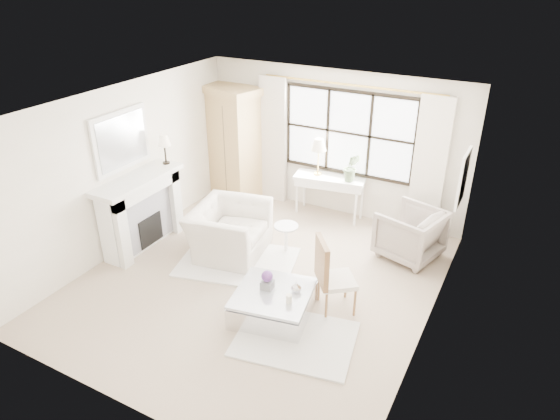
# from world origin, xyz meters

# --- Properties ---
(floor) EXTENTS (5.50, 5.50, 0.00)m
(floor) POSITION_xyz_m (0.00, 0.00, 0.00)
(floor) COLOR tan
(floor) RESTS_ON ground
(ceiling) EXTENTS (5.50, 5.50, 0.00)m
(ceiling) POSITION_xyz_m (0.00, 0.00, 2.70)
(ceiling) COLOR white
(ceiling) RESTS_ON ground
(wall_back) EXTENTS (5.00, 0.00, 5.00)m
(wall_back) POSITION_xyz_m (0.00, 2.75, 1.35)
(wall_back) COLOR silver
(wall_back) RESTS_ON ground
(wall_front) EXTENTS (5.00, 0.00, 5.00)m
(wall_front) POSITION_xyz_m (0.00, -2.75, 1.35)
(wall_front) COLOR silver
(wall_front) RESTS_ON ground
(wall_left) EXTENTS (0.00, 5.50, 5.50)m
(wall_left) POSITION_xyz_m (-2.50, 0.00, 1.35)
(wall_left) COLOR white
(wall_left) RESTS_ON ground
(wall_right) EXTENTS (0.00, 5.50, 5.50)m
(wall_right) POSITION_xyz_m (2.50, 0.00, 1.35)
(wall_right) COLOR silver
(wall_right) RESTS_ON ground
(window_pane) EXTENTS (2.40, 0.02, 1.50)m
(window_pane) POSITION_xyz_m (0.30, 2.73, 1.60)
(window_pane) COLOR silver
(window_pane) RESTS_ON wall_back
(window_frame) EXTENTS (2.50, 0.04, 1.50)m
(window_frame) POSITION_xyz_m (0.30, 2.72, 1.60)
(window_frame) COLOR black
(window_frame) RESTS_ON wall_back
(curtain_rod) EXTENTS (3.30, 0.04, 0.04)m
(curtain_rod) POSITION_xyz_m (0.30, 2.67, 2.47)
(curtain_rod) COLOR #B08C3D
(curtain_rod) RESTS_ON wall_back
(curtain_left) EXTENTS (0.55, 0.10, 2.47)m
(curtain_left) POSITION_xyz_m (-1.20, 2.65, 1.24)
(curtain_left) COLOR beige
(curtain_left) RESTS_ON ground
(curtain_right) EXTENTS (0.55, 0.10, 2.47)m
(curtain_right) POSITION_xyz_m (1.80, 2.65, 1.24)
(curtain_right) COLOR white
(curtain_right) RESTS_ON ground
(fireplace) EXTENTS (0.58, 1.66, 1.26)m
(fireplace) POSITION_xyz_m (-2.27, 0.00, 0.65)
(fireplace) COLOR white
(fireplace) RESTS_ON ground
(mirror_frame) EXTENTS (0.05, 1.15, 0.95)m
(mirror_frame) POSITION_xyz_m (-2.47, 0.00, 1.84)
(mirror_frame) COLOR white
(mirror_frame) RESTS_ON wall_left
(mirror_glass) EXTENTS (0.02, 1.00, 0.80)m
(mirror_glass) POSITION_xyz_m (-2.44, 0.00, 1.84)
(mirror_glass) COLOR #B5B9C0
(mirror_glass) RESTS_ON wall_left
(art_frame) EXTENTS (0.04, 0.62, 0.82)m
(art_frame) POSITION_xyz_m (2.47, 1.70, 1.55)
(art_frame) COLOR white
(art_frame) RESTS_ON wall_right
(art_canvas) EXTENTS (0.01, 0.52, 0.72)m
(art_canvas) POSITION_xyz_m (2.45, 1.70, 1.55)
(art_canvas) COLOR #B9AC8F
(art_canvas) RESTS_ON wall_right
(mantel_lamp) EXTENTS (0.22, 0.22, 0.51)m
(mantel_lamp) POSITION_xyz_m (-2.20, 0.68, 1.65)
(mantel_lamp) COLOR black
(mantel_lamp) RESTS_ON fireplace
(armoire) EXTENTS (1.27, 0.98, 2.24)m
(armoire) POSITION_xyz_m (-2.00, 2.45, 1.14)
(armoire) COLOR tan
(armoire) RESTS_ON floor
(console_table) EXTENTS (1.35, 0.65, 0.80)m
(console_table) POSITION_xyz_m (0.08, 2.48, 0.40)
(console_table) COLOR white
(console_table) RESTS_ON floor
(console_lamp) EXTENTS (0.28, 0.28, 0.69)m
(console_lamp) POSITION_xyz_m (-0.16, 2.48, 1.36)
(console_lamp) COLOR gold
(console_lamp) RESTS_ON console_table
(orchid_plant) EXTENTS (0.35, 0.31, 0.53)m
(orchid_plant) POSITION_xyz_m (0.49, 2.47, 1.06)
(orchid_plant) COLOR #566D49
(orchid_plant) RESTS_ON console_table
(side_table) EXTENTS (0.40, 0.40, 0.51)m
(side_table) POSITION_xyz_m (-0.01, 0.92, 0.33)
(side_table) COLOR white
(side_table) RESTS_ON floor
(rug_left) EXTENTS (2.08, 1.69, 0.03)m
(rug_left) POSITION_xyz_m (-0.55, 0.26, 0.02)
(rug_left) COLOR white
(rug_left) RESTS_ON floor
(rug_right) EXTENTS (1.68, 1.38, 0.03)m
(rug_right) POSITION_xyz_m (1.09, -0.93, 0.01)
(rug_right) COLOR silver
(rug_right) RESTS_ON floor
(club_armchair) EXTENTS (1.30, 1.43, 0.82)m
(club_armchair) POSITION_xyz_m (-0.83, 0.48, 0.41)
(club_armchair) COLOR beige
(club_armchair) RESTS_ON floor
(wingback_chair) EXTENTS (1.13, 1.11, 0.84)m
(wingback_chair) POSITION_xyz_m (1.81, 1.76, 0.42)
(wingback_chair) COLOR gray
(wingback_chair) RESTS_ON floor
(french_chair) EXTENTS (0.68, 0.68, 1.08)m
(french_chair) POSITION_xyz_m (1.27, -0.08, 0.31)
(french_chair) COLOR olive
(french_chair) RESTS_ON floor
(coffee_table) EXTENTS (1.17, 1.17, 0.38)m
(coffee_table) POSITION_xyz_m (0.59, -0.61, 0.18)
(coffee_table) COLOR silver
(coffee_table) RESTS_ON floor
(planter_box) EXTENTS (0.18, 0.18, 0.12)m
(planter_box) POSITION_xyz_m (0.48, -0.57, 0.44)
(planter_box) COLOR slate
(planter_box) RESTS_ON coffee_table
(planter_flowers) EXTENTS (0.16, 0.16, 0.16)m
(planter_flowers) POSITION_xyz_m (0.48, -0.57, 0.58)
(planter_flowers) COLOR #5F327D
(planter_flowers) RESTS_ON planter_box
(pillar_candle) EXTENTS (0.08, 0.08, 0.12)m
(pillar_candle) POSITION_xyz_m (0.88, -0.72, 0.44)
(pillar_candle) COLOR white
(pillar_candle) RESTS_ON coffee_table
(coffee_vase) EXTENTS (0.15, 0.15, 0.15)m
(coffee_vase) POSITION_xyz_m (0.86, -0.46, 0.45)
(coffee_vase) COLOR silver
(coffee_vase) RESTS_ON coffee_table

